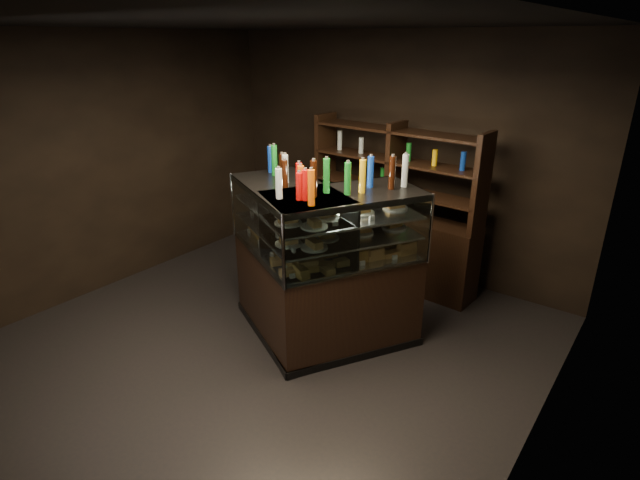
% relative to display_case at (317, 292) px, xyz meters
% --- Properties ---
extents(ground, '(5.00, 5.00, 0.00)m').
position_rel_display_case_xyz_m(ground, '(-0.33, -0.39, -0.53)').
color(ground, black).
rests_on(ground, ground).
extents(room_shell, '(5.02, 5.02, 3.01)m').
position_rel_display_case_xyz_m(room_shell, '(-0.33, -0.39, 1.41)').
color(room_shell, black).
rests_on(room_shell, ground).
extents(display_case, '(2.04, 1.64, 1.60)m').
position_rel_display_case_xyz_m(display_case, '(0.00, 0.00, 0.00)').
color(display_case, black).
rests_on(display_case, ground).
extents(food_display, '(1.59, 1.24, 0.49)m').
position_rel_display_case_xyz_m(food_display, '(0.00, -0.01, 0.65)').
color(food_display, gold).
rests_on(food_display, display_case).
extents(bottles_top, '(1.42, 1.09, 0.30)m').
position_rel_display_case_xyz_m(bottles_top, '(-0.00, 0.00, 1.20)').
color(bottles_top, '#D8590A').
rests_on(bottles_top, display_case).
extents(potted_conifer, '(0.41, 0.41, 0.88)m').
position_rel_display_case_xyz_m(potted_conifer, '(0.30, 0.03, -0.03)').
color(potted_conifer, black).
rests_on(potted_conifer, ground).
extents(back_shelving, '(2.23, 0.54, 2.00)m').
position_rel_display_case_xyz_m(back_shelving, '(-0.08, 1.66, 0.08)').
color(back_shelving, black).
rests_on(back_shelving, ground).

